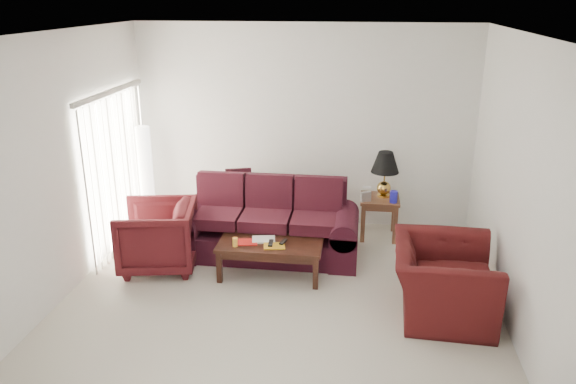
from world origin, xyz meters
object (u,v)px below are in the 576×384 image
object	(u,v)px
sofa	(267,220)
end_table	(379,217)
coffee_table	(271,259)
armchair_right	(443,280)
floor_lamp	(146,176)
armchair_left	(158,236)

from	to	relation	value
sofa	end_table	bearing A→B (deg)	26.58
coffee_table	end_table	bearing A→B (deg)	63.82
end_table	armchair_right	xyz separation A→B (m)	(0.66, -2.03, 0.10)
armchair_right	floor_lamp	bearing A→B (deg)	66.41
sofa	end_table	distance (m)	1.72
floor_lamp	coffee_table	bearing A→B (deg)	-33.42
sofa	floor_lamp	bearing A→B (deg)	156.14
end_table	floor_lamp	distance (m)	3.53
end_table	armchair_left	world-z (taller)	armchair_left
armchair_left	sofa	bearing A→B (deg)	102.77
floor_lamp	coffee_table	distance (m)	2.61
floor_lamp	armchair_left	xyz separation A→B (m)	(0.66, -1.38, -0.34)
armchair_left	floor_lamp	bearing A→B (deg)	-165.04
sofa	coffee_table	bearing A→B (deg)	-77.99
floor_lamp	armchair_left	bearing A→B (deg)	-64.47
sofa	armchair_right	distance (m)	2.49
end_table	floor_lamp	bearing A→B (deg)	-179.99
end_table	armchair_right	world-z (taller)	armchair_right
sofa	end_table	xyz separation A→B (m)	(1.51, 0.81, -0.20)
sofa	floor_lamp	xyz separation A→B (m)	(-1.99, 0.81, 0.28)
armchair_right	sofa	bearing A→B (deg)	63.11
floor_lamp	armchair_left	size ratio (longest dim) A/B	1.63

